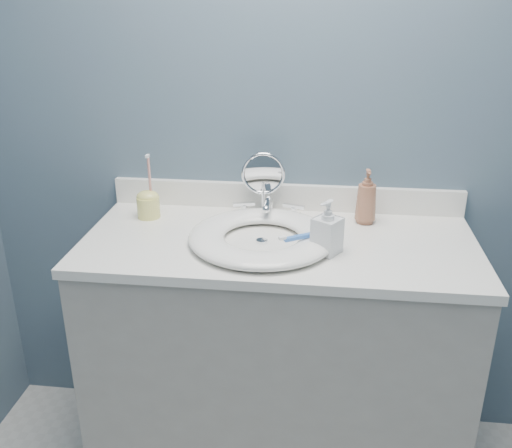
# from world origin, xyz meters

# --- Properties ---
(back_wall) EXTENTS (2.20, 0.02, 2.40)m
(back_wall) POSITION_xyz_m (0.00, 1.25, 1.20)
(back_wall) COLOR #4B5D70
(back_wall) RESTS_ON ground
(vanity_cabinet) EXTENTS (1.20, 0.55, 0.85)m
(vanity_cabinet) POSITION_xyz_m (0.00, 0.97, 0.42)
(vanity_cabinet) COLOR #A8A399
(vanity_cabinet) RESTS_ON ground
(countertop) EXTENTS (1.22, 0.57, 0.03)m
(countertop) POSITION_xyz_m (0.00, 0.97, 0.86)
(countertop) COLOR white
(countertop) RESTS_ON vanity_cabinet
(backsplash) EXTENTS (1.22, 0.02, 0.09)m
(backsplash) POSITION_xyz_m (0.00, 1.24, 0.93)
(backsplash) COLOR white
(backsplash) RESTS_ON countertop
(basin) EXTENTS (0.45, 0.45, 0.04)m
(basin) POSITION_xyz_m (-0.05, 0.94, 0.90)
(basin) COLOR white
(basin) RESTS_ON countertop
(drain) EXTENTS (0.04, 0.04, 0.01)m
(drain) POSITION_xyz_m (-0.05, 0.94, 0.88)
(drain) COLOR silver
(drain) RESTS_ON countertop
(faucet) EXTENTS (0.25, 0.13, 0.07)m
(faucet) POSITION_xyz_m (-0.05, 1.14, 0.91)
(faucet) COLOR silver
(faucet) RESTS_ON countertop
(makeup_mirror) EXTENTS (0.15, 0.08, 0.22)m
(makeup_mirror) POSITION_xyz_m (-0.07, 1.18, 1.00)
(makeup_mirror) COLOR silver
(makeup_mirror) RESTS_ON countertop
(soap_bottle_amber) EXTENTS (0.07, 0.07, 0.18)m
(soap_bottle_amber) POSITION_xyz_m (0.27, 1.14, 0.97)
(soap_bottle_amber) COLOR #996045
(soap_bottle_amber) RESTS_ON countertop
(soap_bottle_clear) EXTENTS (0.10, 0.10, 0.16)m
(soap_bottle_clear) POSITION_xyz_m (0.15, 0.90, 0.96)
(soap_bottle_clear) COLOR silver
(soap_bottle_clear) RESTS_ON countertop
(toothbrush_holder) EXTENTS (0.08, 0.08, 0.22)m
(toothbrush_holder) POSITION_xyz_m (-0.45, 1.10, 0.93)
(toothbrush_holder) COLOR #E4DD72
(toothbrush_holder) RESTS_ON countertop
(toothbrush_lying) EXTENTS (0.15, 0.10, 0.02)m
(toothbrush_lying) POSITION_xyz_m (0.08, 0.91, 0.92)
(toothbrush_lying) COLOR #386EC7
(toothbrush_lying) RESTS_ON basin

